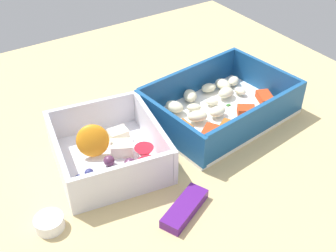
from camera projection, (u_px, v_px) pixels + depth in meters
table_surface at (161, 152)px, 58.29cm from camera, size 80.00×80.00×2.00cm
pasta_container at (218, 107)px, 62.57cm from camera, size 22.23×16.71×5.37cm
fruit_bowl at (111, 153)px, 53.99cm from camera, size 15.37×16.54×5.20cm
candy_bar at (185, 208)px, 48.02cm from camera, size 7.36×5.10×1.20cm
paper_cup_liner at (49, 223)px, 46.16cm from camera, size 3.25×3.25×1.48cm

